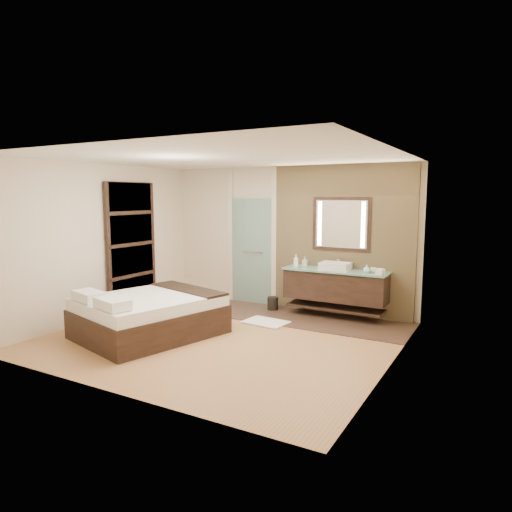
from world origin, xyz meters
The scene contains 15 objects.
floor centered at (0.00, 0.00, 0.00)m, with size 5.00×5.00×0.00m, color #A36D44.
tile_strip centered at (0.60, 1.60, 0.01)m, with size 3.80×1.30×0.01m, color #3D2921.
stone_wall centered at (1.10, 2.21, 1.35)m, with size 2.60×0.08×2.70m, color tan.
vanity centered at (1.10, 1.92, 0.58)m, with size 1.85×0.55×0.88m.
mirror_unit centered at (1.10, 2.16, 1.65)m, with size 1.06×0.04×0.96m.
frosted_door centered at (-0.75, 2.20, 1.14)m, with size 1.10×0.12×2.70m.
shoji_partition centered at (-2.43, 0.60, 1.21)m, with size 0.06×1.20×2.40m.
bed centered at (-1.06, -0.47, 0.32)m, with size 2.05×2.33×0.76m.
bath_mat centered at (0.20, 1.01, 0.02)m, with size 0.72×0.50×0.02m, color white.
waste_bin centered at (-0.10, 1.85, 0.13)m, with size 0.20×0.20×0.25m, color black.
tissue_box centered at (1.92, 1.75, 0.92)m, with size 0.12×0.12×0.10m, color silver.
soap_bottle_a centered at (0.38, 1.83, 0.98)m, with size 0.09×0.09×0.23m, color white.
soap_bottle_b centered at (0.47, 2.02, 0.95)m, with size 0.08×0.08×0.18m, color #B2B2B2.
soap_bottle_c centered at (1.67, 1.84, 0.93)m, with size 0.11×0.11×0.14m, color #BAEAE9.
cup centered at (1.76, 1.93, 0.91)m, with size 0.11×0.11×0.09m, color white.
Camera 1 is at (3.72, -5.65, 2.15)m, focal length 32.00 mm.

